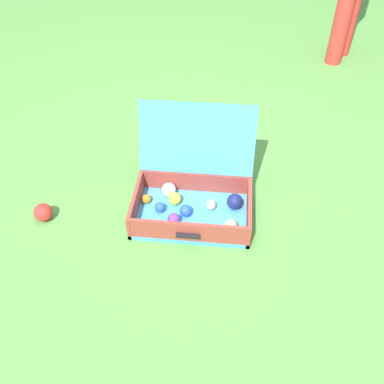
{
  "coord_description": "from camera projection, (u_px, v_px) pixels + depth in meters",
  "views": [
    {
      "loc": [
        0.2,
        -1.53,
        1.63
      ],
      "look_at": [
        0.05,
        0.0,
        0.17
      ],
      "focal_mm": 41.59,
      "sensor_mm": 36.0,
      "label": 1
    }
  ],
  "objects": [
    {
      "name": "ground_plane",
      "position": [
        183.0,
        216.0,
        2.24
      ],
      "size": [
        16.0,
        16.0,
        0.0
      ],
      "primitive_type": "plane",
      "color": "#569342"
    },
    {
      "name": "open_suitcase",
      "position": [
        194.0,
        192.0,
        2.21
      ],
      "size": [
        0.58,
        0.51,
        0.48
      ],
      "color": "#4799C6",
      "rests_on": "ground"
    },
    {
      "name": "stray_ball_on_grass",
      "position": [
        43.0,
        212.0,
        2.2
      ],
      "size": [
        0.09,
        0.09,
        0.09
      ],
      "primitive_type": "sphere",
      "color": "red",
      "rests_on": "ground"
    }
  ]
}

